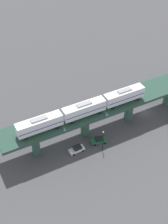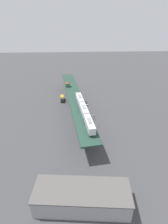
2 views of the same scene
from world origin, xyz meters
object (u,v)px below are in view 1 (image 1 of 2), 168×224
object	(u,v)px
street_car_white	(77,149)
street_car_green	(99,140)
subway_train	(84,109)
delivery_truck	(168,84)
street_lamp	(103,139)

from	to	relation	value
street_car_white	street_car_green	distance (m)	7.03
subway_train	delivery_truck	size ratio (longest dim) A/B	5.11
street_car_white	delivery_truck	world-z (taller)	delivery_truck
street_car_green	delivery_truck	size ratio (longest dim) A/B	0.63
delivery_truck	street_car_green	bearing A→B (deg)	115.98
subway_train	street_car_white	world-z (taller)	subway_train
subway_train	street_lamp	xyz separation A→B (m)	(-5.43, -3.44, -7.36)
delivery_truck	street_lamp	world-z (taller)	street_lamp
street_car_green	delivery_truck	xyz separation A→B (m)	(15.74, -32.29, 0.82)
street_car_white	street_lamp	world-z (taller)	street_lamp
street_car_white	subway_train	bearing A→B (deg)	-43.21
delivery_truck	street_lamp	size ratio (longest dim) A/B	1.05
street_car_white	street_lamp	bearing A→B (deg)	-104.25
street_car_white	street_car_green	xyz separation A→B (m)	(0.95, -6.97, 0.00)
street_car_white	street_lamp	xyz separation A→B (m)	(-1.75, -6.90, 3.17)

